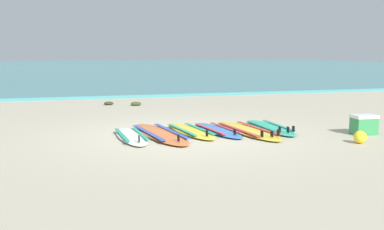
{
  "coord_description": "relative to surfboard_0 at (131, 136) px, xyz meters",
  "views": [
    {
      "loc": [
        -2.34,
        -8.42,
        1.59
      ],
      "look_at": [
        0.44,
        0.96,
        0.25
      ],
      "focal_mm": 44.02,
      "sensor_mm": 36.0,
      "label": 1
    }
  ],
  "objects": [
    {
      "name": "surfboard_3",
      "position": [
        1.74,
        0.18,
        -0.0
      ],
      "size": [
        0.65,
        1.98,
        0.18
      ],
      "color": "#3875CC",
      "rests_on": "ground"
    },
    {
      "name": "surfboard_0",
      "position": [
        0.0,
        0.0,
        0.0
      ],
      "size": [
        0.51,
        1.94,
        0.18
      ],
      "color": "white",
      "rests_on": "ground"
    },
    {
      "name": "beach_ball",
      "position": [
        3.7,
        -1.63,
        0.08
      ],
      "size": [
        0.23,
        0.23,
        0.23
      ],
      "primitive_type": "sphere",
      "color": "yellow",
      "rests_on": "ground"
    },
    {
      "name": "surfboard_1",
      "position": [
        0.56,
        0.12,
        -0.0
      ],
      "size": [
        0.91,
        2.6,
        0.18
      ],
      "color": "orange",
      "rests_on": "ground"
    },
    {
      "name": "surfboard_4",
      "position": [
        2.29,
        -0.03,
        0.0
      ],
      "size": [
        0.77,
        2.45,
        0.18
      ],
      "color": "yellow",
      "rests_on": "ground"
    },
    {
      "name": "ground_plane",
      "position": [
        1.0,
        -0.03,
        -0.04
      ],
      "size": [
        80.0,
        80.0,
        0.0
      ],
      "primitive_type": "plane",
      "color": "#B7AD93"
    },
    {
      "name": "seaweed_clump_by_the_boards",
      "position": [
        0.23,
        5.49,
        0.01
      ],
      "size": [
        0.28,
        0.23,
        0.1
      ],
      "primitive_type": "ellipsoid",
      "color": "#2D381E",
      "rests_on": "ground"
    },
    {
      "name": "sea",
      "position": [
        1.0,
        37.32,
        0.01
      ],
      "size": [
        80.0,
        60.0,
        0.1
      ],
      "primitive_type": "cube",
      "color": "teal",
      "rests_on": "ground"
    },
    {
      "name": "seaweed_clump_near_shoreline",
      "position": [
        0.97,
        5.1,
        0.02
      ],
      "size": [
        0.31,
        0.25,
        0.11
      ],
      "primitive_type": "ellipsoid",
      "color": "#384723",
      "rests_on": "ground"
    },
    {
      "name": "surfboard_2",
      "position": [
        1.2,
        0.24,
        -0.0
      ],
      "size": [
        0.7,
        2.09,
        0.18
      ],
      "color": "yellow",
      "rests_on": "ground"
    },
    {
      "name": "seaweed_clump_mid_sand",
      "position": [
        0.19,
        5.53,
        -0.0
      ],
      "size": [
        0.2,
        0.16,
        0.07
      ],
      "primitive_type": "ellipsoid",
      "color": "#384723",
      "rests_on": "ground"
    },
    {
      "name": "cooler_box",
      "position": [
        4.32,
        -0.89,
        0.16
      ],
      "size": [
        0.46,
        0.32,
        0.38
      ],
      "color": "#338C4C",
      "rests_on": "ground"
    },
    {
      "name": "surfboard_5",
      "position": [
        2.87,
        0.17,
        0.0
      ],
      "size": [
        0.57,
        2.08,
        0.18
      ],
      "color": "#2DB793",
      "rests_on": "ground"
    }
  ]
}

